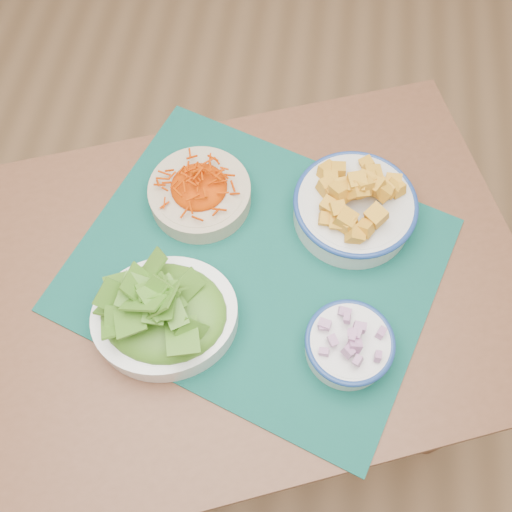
% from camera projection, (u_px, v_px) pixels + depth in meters
% --- Properties ---
extents(ground, '(4.00, 4.00, 0.00)m').
position_uv_depth(ground, '(207.00, 430.00, 1.62)').
color(ground, '#A77A51').
rests_on(ground, ground).
extents(table, '(1.24, 1.04, 0.75)m').
position_uv_depth(table, '(231.00, 305.00, 1.11)').
color(table, brown).
rests_on(table, ground).
extents(placemat, '(0.74, 0.68, 0.00)m').
position_uv_depth(placemat, '(256.00, 264.00, 1.02)').
color(placemat, '#07342E').
rests_on(placemat, table).
extents(carrot_bowl, '(0.20, 0.20, 0.08)m').
position_uv_depth(carrot_bowl, '(199.00, 190.00, 1.04)').
color(carrot_bowl, '#C9B795').
rests_on(carrot_bowl, placemat).
extents(squash_bowl, '(0.24, 0.24, 0.11)m').
position_uv_depth(squash_bowl, '(356.00, 203.00, 1.02)').
color(squash_bowl, silver).
rests_on(squash_bowl, placemat).
extents(lettuce_bowl, '(0.29, 0.27, 0.12)m').
position_uv_depth(lettuce_bowl, '(164.00, 312.00, 0.92)').
color(lettuce_bowl, white).
rests_on(lettuce_bowl, placemat).
extents(onion_bowl, '(0.17, 0.17, 0.08)m').
position_uv_depth(onion_bowl, '(349.00, 343.00, 0.92)').
color(onion_bowl, silver).
rests_on(onion_bowl, placemat).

